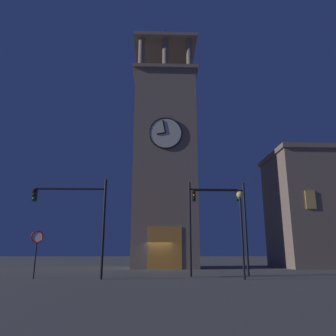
{
  "coord_description": "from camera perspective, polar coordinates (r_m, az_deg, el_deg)",
  "views": [
    {
      "loc": [
        0.22,
        32.04,
        1.6
      ],
      "look_at": [
        -0.96,
        -3.14,
        10.73
      ],
      "focal_mm": 34.69,
      "sensor_mm": 36.0,
      "label": 1
    }
  ],
  "objects": [
    {
      "name": "traffic_signal_far",
      "position": [
        23.13,
        6.57,
        -7.92
      ],
      "size": [
        3.66,
        0.41,
        6.47
      ],
      "color": "black",
      "rests_on": "ground_plane"
    },
    {
      "name": "no_horn_sign",
      "position": [
        22.59,
        -22.06,
        -11.75
      ],
      "size": [
        0.78,
        0.14,
        2.93
      ],
      "color": "black",
      "rests_on": "ground_plane"
    },
    {
      "name": "street_lamp",
      "position": [
        21.08,
        12.72,
        -8.41
      ],
      "size": [
        0.44,
        0.44,
        5.37
      ],
      "color": "black",
      "rests_on": "ground_plane"
    },
    {
      "name": "traffic_signal_mid",
      "position": [
        21.37,
        -15.06,
        -7.4
      ],
      "size": [
        4.64,
        0.41,
        6.17
      ],
      "color": "black",
      "rests_on": "ground_plane"
    },
    {
      "name": "traffic_signal_near",
      "position": [
        24.32,
        10.71,
        -7.87
      ],
      "size": [
        3.92,
        0.41,
        6.61
      ],
      "color": "black",
      "rests_on": "ground_plane"
    },
    {
      "name": "ground_plane",
      "position": [
        32.08,
        -1.61,
        -17.4
      ],
      "size": [
        200.0,
        200.0,
        0.0
      ],
      "primitive_type": "plane",
      "color": "#56544F"
    },
    {
      "name": "clocktower",
      "position": [
        36.48,
        -0.59,
        0.91
      ],
      "size": [
        7.27,
        7.11,
        28.75
      ],
      "color": "gray",
      "rests_on": "ground_plane"
    }
  ]
}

